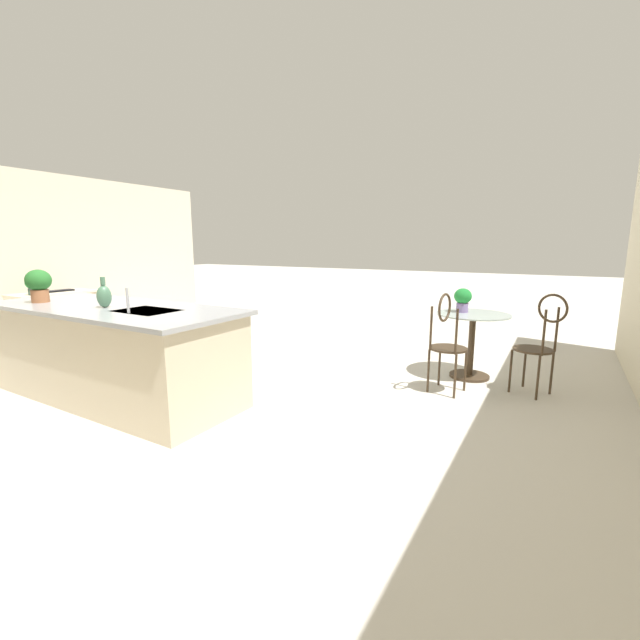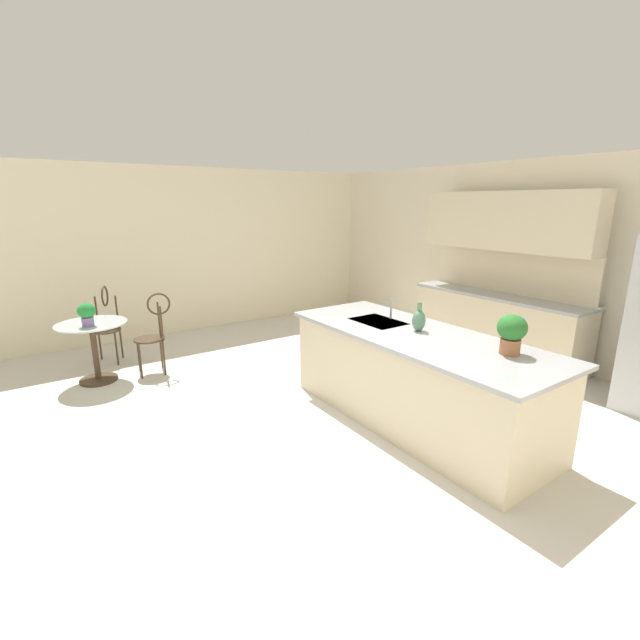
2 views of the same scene
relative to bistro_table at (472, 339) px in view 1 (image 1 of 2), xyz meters
The scene contains 13 objects.
ground_plane 3.10m from the bistro_table, 31.04° to the left, with size 40.00×40.00×0.00m, color beige.
wall_right 7.13m from the bistro_table, 12.94° to the left, with size 0.12×7.80×2.70m, color beige.
kitchen_island 3.81m from the bistro_table, 39.71° to the left, with size 2.80×1.06×0.92m.
bistro_table is the anchor object (origin of this frame).
chair_near_window 0.70m from the bistro_table, 79.66° to the left, with size 0.43×0.51×1.04m.
chair_by_island 0.75m from the bistro_table, 159.43° to the left, with size 0.52×0.50×1.04m.
sink_faucet 3.58m from the bistro_table, 47.66° to the left, with size 0.02×0.02×0.22m, color #B2B5BA.
writing_desk 6.40m from the bistro_table, 10.99° to the left, with size 0.60×1.20×0.74m.
keyboard 6.41m from the bistro_table, 10.08° to the left, with size 0.16×0.44×0.03m.
potted_plant_on_table 0.47m from the bistro_table, 18.67° to the right, with size 0.19×0.19×0.27m.
potted_plant_counter_far 4.65m from the bistro_table, 34.77° to the left, with size 0.24×0.24×0.34m.
potted_plant_on_desk 6.37m from the bistro_table, 14.29° to the left, with size 0.19×0.19×0.27m.
vase_on_counter 3.86m from the bistro_table, 41.02° to the left, with size 0.13×0.13×0.29m.
Camera 1 is at (-3.47, 3.27, 1.51)m, focal length 23.47 mm.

